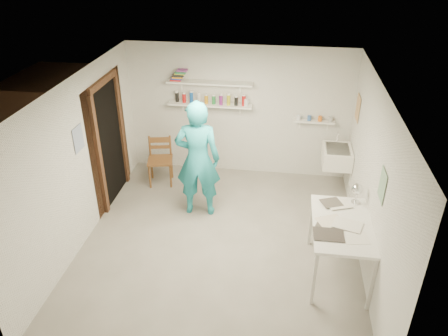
# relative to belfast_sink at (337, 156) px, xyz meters

# --- Properties ---
(floor) EXTENTS (4.00, 4.50, 0.02)m
(floor) POSITION_rel_belfast_sink_xyz_m (-1.75, -1.70, -0.71)
(floor) COLOR slate
(floor) RESTS_ON ground
(ceiling) EXTENTS (4.00, 4.50, 0.02)m
(ceiling) POSITION_rel_belfast_sink_xyz_m (-1.75, -1.70, 1.71)
(ceiling) COLOR silver
(ceiling) RESTS_ON wall_back
(wall_back) EXTENTS (4.00, 0.02, 2.40)m
(wall_back) POSITION_rel_belfast_sink_xyz_m (-1.75, 0.56, 0.50)
(wall_back) COLOR silver
(wall_back) RESTS_ON ground
(wall_front) EXTENTS (4.00, 0.02, 2.40)m
(wall_front) POSITION_rel_belfast_sink_xyz_m (-1.75, -3.96, 0.50)
(wall_front) COLOR silver
(wall_front) RESTS_ON ground
(wall_left) EXTENTS (0.02, 4.50, 2.40)m
(wall_left) POSITION_rel_belfast_sink_xyz_m (-3.76, -1.70, 0.50)
(wall_left) COLOR silver
(wall_left) RESTS_ON ground
(wall_right) EXTENTS (0.02, 4.50, 2.40)m
(wall_right) POSITION_rel_belfast_sink_xyz_m (0.26, -1.70, 0.50)
(wall_right) COLOR silver
(wall_right) RESTS_ON ground
(doorway_recess) EXTENTS (0.02, 0.90, 2.00)m
(doorway_recess) POSITION_rel_belfast_sink_xyz_m (-3.74, -0.65, 0.30)
(doorway_recess) COLOR black
(doorway_recess) RESTS_ON wall_left
(corridor_box) EXTENTS (1.40, 1.50, 2.10)m
(corridor_box) POSITION_rel_belfast_sink_xyz_m (-4.45, -0.65, 0.35)
(corridor_box) COLOR brown
(corridor_box) RESTS_ON ground
(door_lintel) EXTENTS (0.06, 1.05, 0.10)m
(door_lintel) POSITION_rel_belfast_sink_xyz_m (-3.72, -0.65, 1.35)
(door_lintel) COLOR brown
(door_lintel) RESTS_ON wall_left
(door_jamb_near) EXTENTS (0.06, 0.10, 2.00)m
(door_jamb_near) POSITION_rel_belfast_sink_xyz_m (-3.72, -1.15, 0.30)
(door_jamb_near) COLOR brown
(door_jamb_near) RESTS_ON ground
(door_jamb_far) EXTENTS (0.06, 0.10, 2.00)m
(door_jamb_far) POSITION_rel_belfast_sink_xyz_m (-3.72, -0.15, 0.30)
(door_jamb_far) COLOR brown
(door_jamb_far) RESTS_ON ground
(shelf_lower) EXTENTS (1.50, 0.22, 0.03)m
(shelf_lower) POSITION_rel_belfast_sink_xyz_m (-2.25, 0.43, 0.65)
(shelf_lower) COLOR white
(shelf_lower) RESTS_ON wall_back
(shelf_upper) EXTENTS (1.50, 0.22, 0.03)m
(shelf_upper) POSITION_rel_belfast_sink_xyz_m (-2.25, 0.43, 1.05)
(shelf_upper) COLOR white
(shelf_upper) RESTS_ON wall_back
(ledge_shelf) EXTENTS (0.70, 0.14, 0.03)m
(ledge_shelf) POSITION_rel_belfast_sink_xyz_m (-0.40, 0.47, 0.42)
(ledge_shelf) COLOR white
(ledge_shelf) RESTS_ON wall_back
(poster_left) EXTENTS (0.01, 0.28, 0.36)m
(poster_left) POSITION_rel_belfast_sink_xyz_m (-3.74, -1.65, 0.85)
(poster_left) COLOR #334C7F
(poster_left) RESTS_ON wall_left
(poster_right_a) EXTENTS (0.01, 0.34, 0.42)m
(poster_right_a) POSITION_rel_belfast_sink_xyz_m (0.24, 0.10, 0.85)
(poster_right_a) COLOR #995933
(poster_right_a) RESTS_ON wall_right
(poster_right_b) EXTENTS (0.01, 0.30, 0.38)m
(poster_right_b) POSITION_rel_belfast_sink_xyz_m (0.24, -2.25, 0.80)
(poster_right_b) COLOR #3F724C
(poster_right_b) RESTS_ON wall_right
(belfast_sink) EXTENTS (0.48, 0.60, 0.30)m
(belfast_sink) POSITION_rel_belfast_sink_xyz_m (0.00, 0.00, 0.00)
(belfast_sink) COLOR white
(belfast_sink) RESTS_ON wall_right
(man) EXTENTS (0.73, 0.51, 1.92)m
(man) POSITION_rel_belfast_sink_xyz_m (-2.21, -0.93, 0.26)
(man) COLOR teal
(man) RESTS_ON ground
(wall_clock) EXTENTS (0.35, 0.06, 0.35)m
(wall_clock) POSITION_rel_belfast_sink_xyz_m (-2.20, -0.71, 0.58)
(wall_clock) COLOR beige
(wall_clock) RESTS_ON man
(wooden_chair) EXTENTS (0.50, 0.48, 0.92)m
(wooden_chair) POSITION_rel_belfast_sink_xyz_m (-3.07, -0.13, -0.24)
(wooden_chair) COLOR brown
(wooden_chair) RESTS_ON ground
(work_table) EXTENTS (0.75, 1.26, 0.84)m
(work_table) POSITION_rel_belfast_sink_xyz_m (-0.11, -2.13, -0.28)
(work_table) COLOR white
(work_table) RESTS_ON ground
(desk_lamp) EXTENTS (0.16, 0.16, 0.16)m
(desk_lamp) POSITION_rel_belfast_sink_xyz_m (0.10, -1.63, 0.36)
(desk_lamp) COLOR silver
(desk_lamp) RESTS_ON work_table
(spray_cans) EXTENTS (1.32, 0.06, 0.17)m
(spray_cans) POSITION_rel_belfast_sink_xyz_m (-2.25, 0.43, 0.75)
(spray_cans) COLOR black
(spray_cans) RESTS_ON shelf_lower
(book_stack) EXTENTS (0.30, 0.14, 0.20)m
(book_stack) POSITION_rel_belfast_sink_xyz_m (-2.79, 0.43, 1.16)
(book_stack) COLOR red
(book_stack) RESTS_ON shelf_upper
(ledge_pots) EXTENTS (0.48, 0.07, 0.09)m
(ledge_pots) POSITION_rel_belfast_sink_xyz_m (-0.40, 0.47, 0.48)
(ledge_pots) COLOR silver
(ledge_pots) RESTS_ON ledge_shelf
(papers) EXTENTS (0.30, 0.22, 0.03)m
(papers) POSITION_rel_belfast_sink_xyz_m (-0.11, -2.13, 0.15)
(papers) COLOR silver
(papers) RESTS_ON work_table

